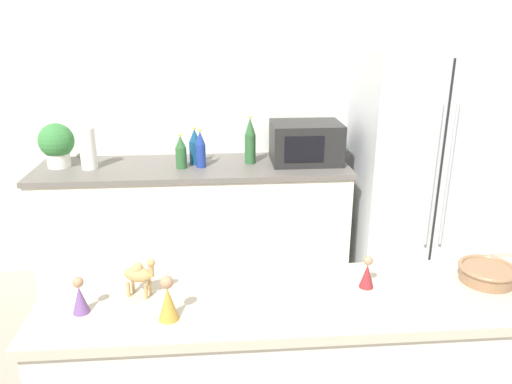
{
  "coord_description": "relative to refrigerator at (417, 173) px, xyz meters",
  "views": [
    {
      "loc": [
        -0.25,
        -0.94,
        1.89
      ],
      "look_at": [
        -0.06,
        1.46,
        1.04
      ],
      "focal_mm": 35.0,
      "sensor_mm": 36.0,
      "label": 1
    }
  ],
  "objects": [
    {
      "name": "paper_towel_roll",
      "position": [
        -2.27,
        0.04,
        0.21
      ],
      "size": [
        0.11,
        0.11,
        0.28
      ],
      "color": "white",
      "rests_on": "back_counter"
    },
    {
      "name": "back_bottle_0",
      "position": [
        -1.65,
        0.01,
        0.18
      ],
      "size": [
        0.07,
        0.07,
        0.23
      ],
      "color": "#2D6033",
      "rests_on": "back_counter"
    },
    {
      "name": "back_bottle_2",
      "position": [
        -1.52,
        0.02,
        0.2
      ],
      "size": [
        0.07,
        0.07,
        0.26
      ],
      "color": "navy",
      "rests_on": "back_counter"
    },
    {
      "name": "fruit_bowl",
      "position": [
        -0.45,
        -1.74,
        0.17
      ],
      "size": [
        0.2,
        0.2,
        0.06
      ],
      "color": "#8C6647",
      "rests_on": "bar_counter"
    },
    {
      "name": "camel_figurine",
      "position": [
        -1.68,
        -1.74,
        0.22
      ],
      "size": [
        0.12,
        0.08,
        0.15
      ],
      "color": "tan",
      "rests_on": "bar_counter"
    },
    {
      "name": "microwave",
      "position": [
        -0.79,
        0.09,
        0.21
      ],
      "size": [
        0.48,
        0.37,
        0.28
      ],
      "color": "black",
      "rests_on": "back_counter"
    },
    {
      "name": "wall_back",
      "position": [
        -1.16,
        0.4,
        0.43
      ],
      "size": [
        8.0,
        0.06,
        2.55
      ],
      "color": "white",
      "rests_on": "ground_plane"
    },
    {
      "name": "back_bottle_3",
      "position": [
        -1.56,
        0.1,
        0.19
      ],
      "size": [
        0.08,
        0.08,
        0.25
      ],
      "color": "navy",
      "rests_on": "back_counter"
    },
    {
      "name": "wise_man_figurine_crimson",
      "position": [
        -0.89,
        -1.75,
        0.19
      ],
      "size": [
        0.05,
        0.05,
        0.12
      ],
      "color": "maroon",
      "rests_on": "bar_counter"
    },
    {
      "name": "refrigerator",
      "position": [
        0.0,
        0.0,
        0.0
      ],
      "size": [
        0.86,
        0.72,
        1.69
      ],
      "color": "silver",
      "rests_on": "ground_plane"
    },
    {
      "name": "back_bottle_1",
      "position": [
        -1.18,
        0.09,
        0.23
      ],
      "size": [
        0.08,
        0.08,
        0.33
      ],
      "color": "#2D6033",
      "rests_on": "back_counter"
    },
    {
      "name": "wise_man_figurine_purple",
      "position": [
        -1.57,
        -1.89,
        0.2
      ],
      "size": [
        0.07,
        0.07,
        0.15
      ],
      "color": "#B28933",
      "rests_on": "bar_counter"
    },
    {
      "name": "wise_man_figurine_blue",
      "position": [
        -1.86,
        -1.83,
        0.19
      ],
      "size": [
        0.05,
        0.05,
        0.13
      ],
      "color": "#6B4784",
      "rests_on": "bar_counter"
    },
    {
      "name": "potted_plant",
      "position": [
        -2.49,
        0.1,
        0.24
      ],
      "size": [
        0.23,
        0.23,
        0.3
      ],
      "color": "silver",
      "rests_on": "back_counter"
    },
    {
      "name": "back_counter",
      "position": [
        -1.58,
        0.07,
        -0.39
      ],
      "size": [
        2.14,
        0.63,
        0.92
      ],
      "color": "silver",
      "rests_on": "ground_plane"
    }
  ]
}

